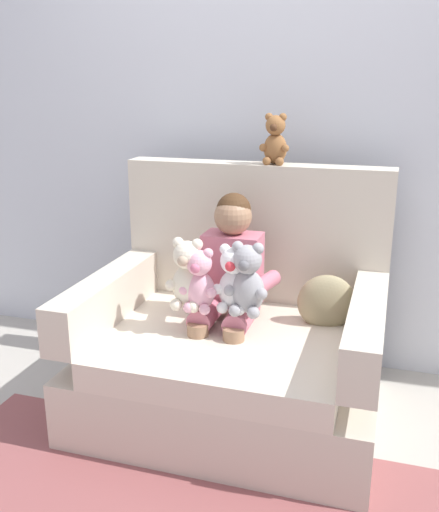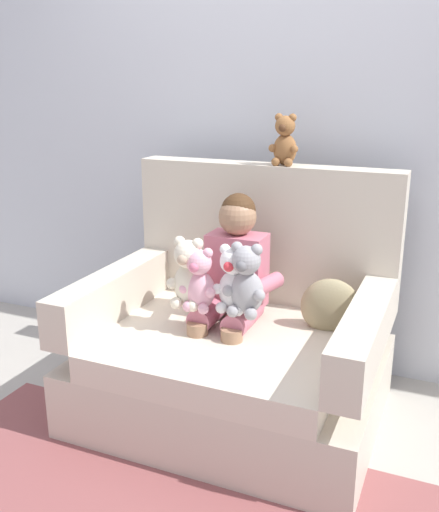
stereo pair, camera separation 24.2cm
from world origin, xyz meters
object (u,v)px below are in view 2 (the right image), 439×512
at_px(plush_cream, 189,275).
at_px(plush_grey, 246,282).
at_px(plush_pink, 199,281).
at_px(armchair, 237,344).
at_px(throw_pillow, 330,307).
at_px(plush_brown_on_backrest, 285,141).
at_px(seated_child, 232,277).
at_px(plush_white, 233,281).

relative_size(plush_cream, plush_grey, 1.00).
bearing_deg(plush_pink, armchair, 29.70).
bearing_deg(throw_pillow, plush_cream, -155.50).
height_order(armchair, plush_pink, armchair).
bearing_deg(plush_cream, plush_brown_on_backrest, 47.64).
xyz_separation_m(seated_child, plush_grey, (0.12, -0.15, 0.04)).
bearing_deg(armchair, plush_cream, -143.53).
height_order(armchair, plush_white, armchair).
distance_m(plush_white, plush_grey, 0.07).
xyz_separation_m(plush_pink, throw_pillow, (0.51, 0.27, -0.14)).
relative_size(seated_child, plush_grey, 2.61).
relative_size(plush_pink, plush_brown_on_backrest, 1.18).
height_order(armchair, seated_child, armchair).
relative_size(seated_child, plush_pink, 2.94).
bearing_deg(seated_child, plush_cream, -129.52).
relative_size(plush_pink, plush_cream, 0.89).
relative_size(seated_child, plush_white, 2.80).
bearing_deg(plush_brown_on_backrest, plush_cream, -132.93).
bearing_deg(throw_pillow, plush_white, -148.02).
relative_size(armchair, throw_pillow, 4.99).
bearing_deg(plush_grey, throw_pillow, 55.46).
relative_size(seated_child, plush_brown_on_backrest, 3.47).
bearing_deg(armchair, plush_grey, -55.72).
height_order(plush_brown_on_backrest, throw_pillow, plush_brown_on_backrest).
distance_m(plush_cream, plush_brown_on_backrest, 0.77).
relative_size(plush_cream, plush_brown_on_backrest, 1.32).
height_order(plush_cream, plush_grey, plush_grey).
bearing_deg(throw_pillow, plush_grey, -141.13).
bearing_deg(plush_pink, seated_child, 44.67).
relative_size(armchair, plush_white, 4.40).
xyz_separation_m(seated_child, throw_pillow, (0.43, 0.10, -0.11)).
relative_size(plush_cream, plush_white, 1.07).
bearing_deg(plush_white, seated_child, 99.77).
distance_m(armchair, plush_grey, 0.38).
xyz_separation_m(seated_child, plush_white, (0.06, -0.13, 0.03)).
relative_size(plush_cream, throw_pillow, 1.21).
xyz_separation_m(seated_child, plush_cream, (-0.14, -0.16, 0.04)).
xyz_separation_m(seated_child, plush_pink, (-0.08, -0.17, 0.03)).
bearing_deg(throw_pillow, plush_pink, -151.91).
height_order(seated_child, plush_pink, seated_child).
bearing_deg(plush_pink, plush_grey, -13.63).
xyz_separation_m(armchair, plush_cream, (-0.18, -0.13, 0.35)).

